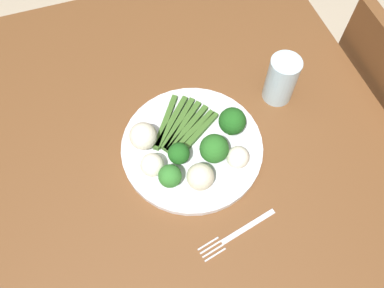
# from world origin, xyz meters

# --- Properties ---
(ground_plane) EXTENTS (6.00, 6.00, 0.02)m
(ground_plane) POSITION_xyz_m (0.00, 0.00, -0.01)
(ground_plane) COLOR #B7A88E
(dining_table) EXTENTS (1.19, 0.90, 0.75)m
(dining_table) POSITION_xyz_m (0.00, 0.00, 0.64)
(dining_table) COLOR brown
(dining_table) RESTS_ON ground_plane
(chair) EXTENTS (0.41, 0.41, 0.87)m
(chair) POSITION_xyz_m (0.06, -0.59, 0.50)
(chair) COLOR brown
(chair) RESTS_ON ground_plane
(plate) EXTENTS (0.30, 0.30, 0.01)m
(plate) POSITION_xyz_m (0.07, -0.01, 0.76)
(plate) COLOR white
(plate) RESTS_ON dining_table
(asparagus_bundle) EXTENTS (0.15, 0.16, 0.01)m
(asparagus_bundle) POSITION_xyz_m (0.11, -0.00, 0.77)
(asparagus_bundle) COLOR #3D6626
(asparagus_bundle) RESTS_ON plate
(broccoli_left) EXTENTS (0.04, 0.04, 0.05)m
(broccoli_left) POSITION_xyz_m (0.04, 0.02, 0.80)
(broccoli_left) COLOR #4C7F2B
(broccoli_left) RESTS_ON plate
(broccoli_back_right) EXTENTS (0.06, 0.06, 0.07)m
(broccoli_back_right) POSITION_xyz_m (0.07, -0.10, 0.81)
(broccoli_back_right) COLOR #4C7F2B
(broccoli_back_right) RESTS_ON plate
(broccoli_back) EXTENTS (0.05, 0.05, 0.06)m
(broccoli_back) POSITION_xyz_m (0.00, 0.06, 0.80)
(broccoli_back) COLOR #609E3D
(broccoli_back) RESTS_ON plate
(broccoli_front) EXTENTS (0.06, 0.06, 0.07)m
(broccoli_front) POSITION_xyz_m (0.02, -0.04, 0.81)
(broccoli_front) COLOR #568E33
(broccoli_front) RESTS_ON plate
(cauliflower_near_center) EXTENTS (0.06, 0.06, 0.06)m
(cauliflower_near_center) POSITION_xyz_m (0.10, 0.08, 0.80)
(cauliflower_near_center) COLOR silver
(cauliflower_near_center) RESTS_ON plate
(cauliflower_mid) EXTENTS (0.05, 0.05, 0.05)m
(cauliflower_mid) POSITION_xyz_m (-0.00, -0.08, 0.79)
(cauliflower_mid) COLOR white
(cauliflower_mid) RESTS_ON plate
(cauliflower_right) EXTENTS (0.05, 0.05, 0.05)m
(cauliflower_right) POSITION_xyz_m (0.04, 0.08, 0.79)
(cauliflower_right) COLOR white
(cauliflower_right) RESTS_ON plate
(cauliflower_outer_edge) EXTENTS (0.05, 0.05, 0.05)m
(cauliflower_outer_edge) POSITION_xyz_m (-0.02, -0.00, 0.79)
(cauliflower_outer_edge) COLOR beige
(cauliflower_outer_edge) RESTS_ON plate
(fork) EXTENTS (0.05, 0.17, 0.00)m
(fork) POSITION_xyz_m (-0.13, -0.03, 0.75)
(fork) COLOR silver
(fork) RESTS_ON dining_table
(water_glass) EXTENTS (0.07, 0.07, 0.11)m
(water_glass) POSITION_xyz_m (0.14, -0.24, 0.81)
(water_glass) COLOR silver
(water_glass) RESTS_ON dining_table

